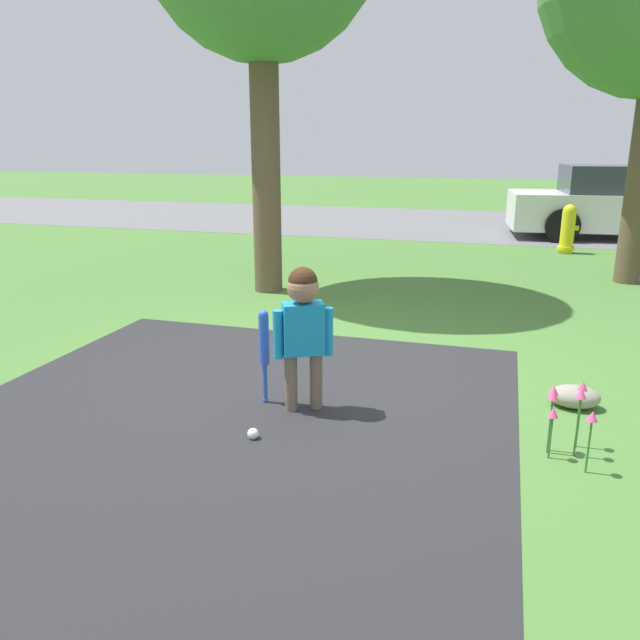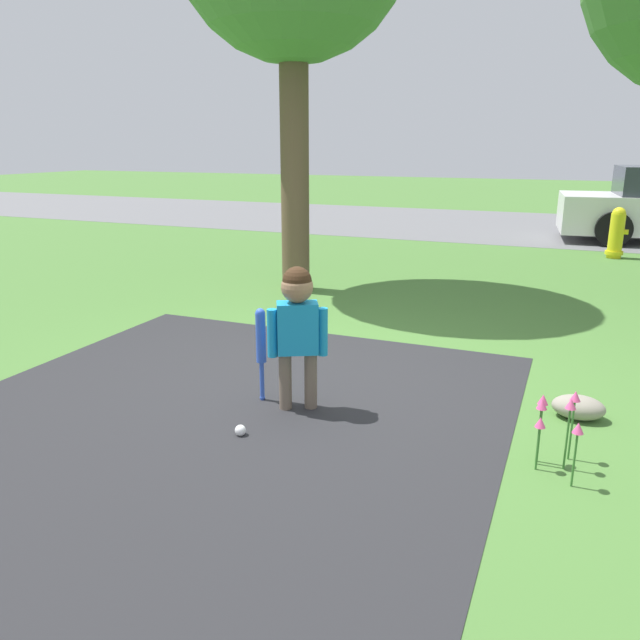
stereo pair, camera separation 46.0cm
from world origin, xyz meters
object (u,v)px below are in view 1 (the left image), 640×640
at_px(fire_hydrant, 568,229).
at_px(parked_car, 631,205).
at_px(baseball_bat, 264,343).
at_px(child, 303,319).
at_px(sports_ball, 253,434).

relative_size(fire_hydrant, parked_car, 0.17).
relative_size(baseball_bat, parked_car, 0.15).
xyz_separation_m(child, baseball_bat, (-0.30, 0.03, -0.21)).
bearing_deg(sports_ball, baseball_bat, 103.59).
height_order(child, fire_hydrant, child).
bearing_deg(baseball_bat, sports_ball, -76.41).
bearing_deg(baseball_bat, fire_hydrant, 70.81).
relative_size(baseball_bat, fire_hydrant, 0.84).
bearing_deg(child, parked_car, 42.01).
bearing_deg(fire_hydrant, baseball_bat, -109.19).
relative_size(child, sports_ball, 14.10).
distance_m(baseball_bat, parked_car, 10.29).
bearing_deg(parked_car, fire_hydrant, -126.37).
bearing_deg(child, fire_hydrant, 45.33).
distance_m(child, baseball_bat, 0.37).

